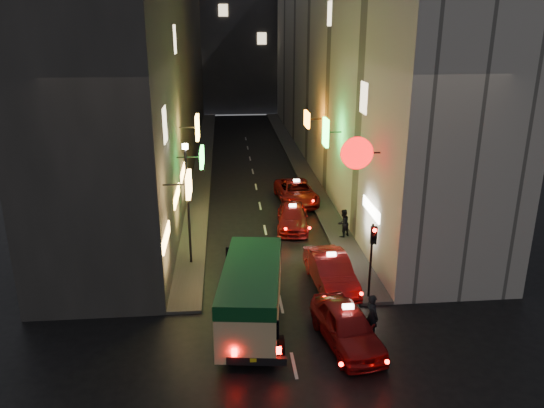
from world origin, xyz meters
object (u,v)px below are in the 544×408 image
object	(u,v)px
pedestrian_crossing	(372,313)
lamp_post	(188,196)
minibus	(251,290)
taxi_near	(347,323)
traffic_light	(373,246)

from	to	relation	value
pedestrian_crossing	lamp_post	world-z (taller)	lamp_post
minibus	taxi_near	xyz separation A→B (m)	(3.61, -1.53, -0.82)
taxi_near	lamp_post	world-z (taller)	lamp_post
minibus	pedestrian_crossing	distance (m)	4.87
taxi_near	traffic_light	bearing A→B (deg)	61.31
minibus	traffic_light	bearing A→B (deg)	17.76
minibus	lamp_post	bearing A→B (deg)	114.20
taxi_near	minibus	bearing A→B (deg)	157.01
minibus	pedestrian_crossing	bearing A→B (deg)	-13.47
pedestrian_crossing	traffic_light	distance (m)	3.36
lamp_post	minibus	bearing A→B (deg)	-65.80
taxi_near	lamp_post	bearing A→B (deg)	129.51
pedestrian_crossing	taxi_near	bearing A→B (deg)	88.28
minibus	pedestrian_crossing	world-z (taller)	minibus
minibus	lamp_post	xyz separation A→B (m)	(-2.81, 6.25, 2.01)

